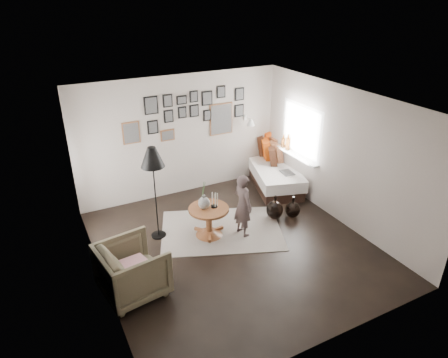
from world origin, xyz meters
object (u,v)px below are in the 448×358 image
daybed (270,168)px  magazine_basket (128,284)px  pedestal_table (209,223)px  demijohn_large (275,210)px  vase (204,201)px  floor_lamp (152,161)px  child (243,205)px  armchair (133,270)px  demijohn_small (293,209)px

daybed → magazine_basket: daybed is taller
pedestal_table → demijohn_large: (1.41, -0.06, -0.07)m
daybed → demijohn_large: size_ratio=4.58×
pedestal_table → vase: vase is taller
vase → demijohn_large: bearing=-2.9°
magazine_basket → demijohn_large: 3.27m
floor_lamp → child: bearing=-24.6°
pedestal_table → demijohn_large: 1.41m
vase → magazine_basket: bearing=-151.0°
pedestal_table → floor_lamp: floor_lamp is taller
vase → daybed: (2.33, 1.38, -0.40)m
armchair → pedestal_table: bearing=-71.0°
vase → child: size_ratio=0.43×
magazine_basket → demijohn_large: demijohn_large is taller
demijohn_large → demijohn_small: demijohn_large is taller
vase → daybed: 2.74m
daybed → child: bearing=-118.7°
vase → floor_lamp: (-0.76, 0.39, 0.78)m
armchair → magazine_basket: size_ratio=2.15×
magazine_basket → child: child is taller
floor_lamp → magazine_basket: bearing=-124.7°
floor_lamp → demijohn_small: bearing=-12.7°
vase → demijohn_large: size_ratio=1.04×
pedestal_table → armchair: (-1.65, -0.87, 0.15)m
vase → demijohn_large: (1.49, -0.08, -0.54)m
demijohn_small → demijohn_large: bearing=161.1°
daybed → demijohn_small: size_ratio=5.03×
magazine_basket → pedestal_table: bearing=27.3°
demijohn_large → floor_lamp: bearing=168.4°
pedestal_table → armchair: bearing=-152.2°
magazine_basket → demijohn_small: demijohn_small is taller
armchair → demijohn_small: bearing=-87.3°
vase → daybed: size_ratio=0.23×
daybed → armchair: 4.51m
demijohn_small → pedestal_table: bearing=174.3°
vase → magazine_basket: 1.98m
daybed → armchair: size_ratio=2.53×
daybed → floor_lamp: size_ratio=1.31×
pedestal_table → magazine_basket: size_ratio=1.73×
armchair → floor_lamp: size_ratio=0.52×
magazine_basket → child: (2.32, 0.67, 0.40)m
daybed → floor_lamp: bearing=-145.1°
demijohn_small → child: 1.26m
pedestal_table → daybed: (2.25, 1.40, 0.07)m
demijohn_large → child: 0.95m
armchair → child: 2.32m
pedestal_table → demijohn_small: bearing=-5.7°
magazine_basket → demijohn_small: size_ratio=0.92×
demijohn_large → child: child is taller
armchair → child: size_ratio=0.75×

